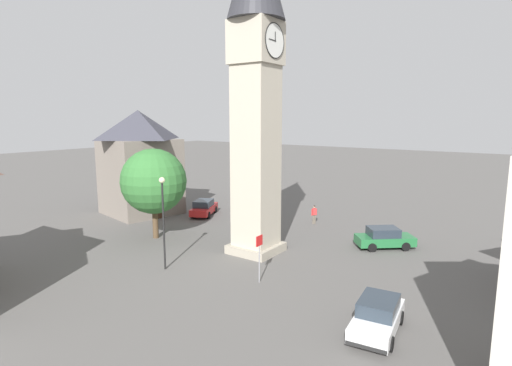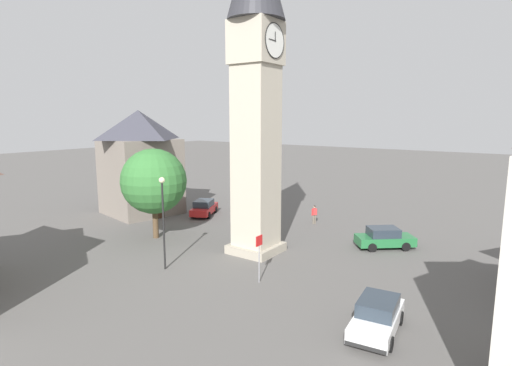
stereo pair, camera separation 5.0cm
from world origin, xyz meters
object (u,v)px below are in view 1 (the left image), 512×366
(car_blue_kerb, at_px, (384,238))
(lamp_post, at_px, (163,210))
(building_shop_left, at_px, (140,161))
(pedestrian, at_px, (314,213))
(road_sign, at_px, (259,251))
(car_silver_kerb, at_px, (204,208))
(clock_tower, at_px, (256,59))
(car_red_corner, at_px, (377,316))
(tree, at_px, (154,181))

(car_blue_kerb, bearing_deg, lamp_post, -39.29)
(building_shop_left, bearing_deg, pedestrian, 110.93)
(building_shop_left, relative_size, road_sign, 3.62)
(car_silver_kerb, xyz_separation_m, building_shop_left, (2.81, -5.76, 4.41))
(car_blue_kerb, xyz_separation_m, pedestrian, (-3.11, -7.30, 0.25))
(car_silver_kerb, distance_m, road_sign, 17.09)
(lamp_post, bearing_deg, clock_tower, 155.16)
(car_red_corner, height_order, tree, tree)
(car_blue_kerb, bearing_deg, road_sign, -20.51)
(car_red_corner, relative_size, pedestrian, 2.54)
(pedestrian, xyz_separation_m, tree, (11.05, -8.30, 3.53))
(tree, xyz_separation_m, building_shop_left, (-4.93, -7.70, 0.63))
(car_blue_kerb, relative_size, tree, 0.60)
(lamp_post, xyz_separation_m, road_sign, (-1.72, 6.03, -1.93))
(car_red_corner, xyz_separation_m, lamp_post, (0.23, -13.43, 3.07))
(car_blue_kerb, distance_m, road_sign, 11.17)
(car_silver_kerb, relative_size, road_sign, 1.59)
(clock_tower, relative_size, road_sign, 8.08)
(car_red_corner, xyz_separation_m, pedestrian, (-15.01, -10.81, 0.25))
(lamp_post, distance_m, road_sign, 6.56)
(pedestrian, bearing_deg, clock_tower, 0.96)
(car_red_corner, height_order, road_sign, road_sign)
(car_red_corner, bearing_deg, clock_tower, -118.40)
(clock_tower, height_order, car_silver_kerb, clock_tower)
(building_shop_left, bearing_deg, road_sign, 69.13)
(car_blue_kerb, xyz_separation_m, tree, (7.94, -15.60, 3.78))
(car_red_corner, bearing_deg, road_sign, -101.34)
(car_blue_kerb, height_order, pedestrian, pedestrian)
(car_silver_kerb, relative_size, lamp_post, 0.76)
(car_blue_kerb, bearing_deg, pedestrian, -113.09)
(car_silver_kerb, distance_m, car_red_corner, 24.09)
(car_silver_kerb, height_order, tree, tree)
(clock_tower, relative_size, building_shop_left, 2.23)
(car_blue_kerb, distance_m, building_shop_left, 23.91)
(clock_tower, relative_size, car_silver_kerb, 5.08)
(pedestrian, bearing_deg, lamp_post, -9.75)
(car_red_corner, relative_size, tree, 0.61)
(tree, bearing_deg, clock_tower, 102.07)
(pedestrian, bearing_deg, car_silver_kerb, -72.08)
(car_blue_kerb, xyz_separation_m, building_shop_left, (3.01, -23.31, 4.41))
(building_shop_left, xyz_separation_m, road_sign, (7.40, 19.41, -3.27))
(car_red_corner, bearing_deg, pedestrian, -144.23)
(clock_tower, bearing_deg, lamp_post, -24.84)
(pedestrian, bearing_deg, tree, -36.91)
(clock_tower, distance_m, pedestrian, 15.35)
(building_shop_left, height_order, road_sign, building_shop_left)
(car_blue_kerb, bearing_deg, building_shop_left, -82.65)
(car_silver_kerb, relative_size, building_shop_left, 0.44)
(tree, height_order, building_shop_left, building_shop_left)
(car_red_corner, distance_m, tree, 19.88)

